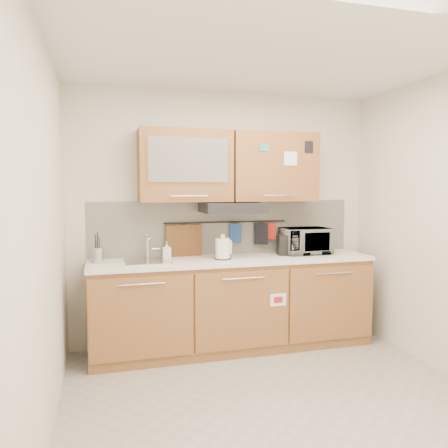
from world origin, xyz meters
TOP-DOWN VIEW (x-y plane):
  - floor at (0.00, 0.00)m, footprint 3.20×3.20m
  - ceiling at (0.00, 0.00)m, footprint 3.20×3.20m
  - wall_back at (0.00, 1.50)m, footprint 3.20×0.00m
  - wall_left at (-1.60, 0.00)m, footprint 0.00×3.00m
  - base_cabinet at (0.00, 1.19)m, footprint 2.80×0.64m
  - countertop at (0.00, 1.19)m, footprint 2.82×0.62m
  - backsplash at (0.00, 1.49)m, footprint 2.80×0.02m
  - upper_cabinets at (-0.00, 1.32)m, footprint 1.82×0.37m
  - range_hood at (0.00, 1.25)m, footprint 0.60×0.46m
  - sink at (-0.85, 1.21)m, footprint 0.42×0.40m
  - utensil_rail at (0.00, 1.45)m, footprint 1.30×0.02m
  - utensil_crock at (-1.30, 1.27)m, footprint 0.15×0.15m
  - kettle at (-0.13, 1.14)m, footprint 0.19×0.18m
  - toaster at (0.63, 1.23)m, footprint 0.29×0.20m
  - microwave at (0.82, 1.26)m, footprint 0.50×0.34m
  - soap_bottle at (-0.65, 1.31)m, footprint 0.08×0.08m
  - cutting_board at (-0.46, 1.44)m, footprint 0.37×0.04m
  - oven_mitt at (0.09, 1.44)m, footprint 0.12×0.08m
  - dark_pouch at (0.38, 1.44)m, footprint 0.15×0.09m
  - pot_holder at (0.47, 1.44)m, footprint 0.14×0.08m

SIDE VIEW (x-z plane):
  - floor at x=0.00m, z-range 0.00..0.00m
  - base_cabinet at x=0.00m, z-range -0.03..0.85m
  - countertop at x=0.00m, z-range 0.88..0.92m
  - sink at x=-0.85m, z-range 0.79..1.05m
  - utensil_crock at x=-1.30m, z-range 0.85..1.14m
  - soap_bottle at x=-0.65m, z-range 0.92..1.09m
  - cutting_board at x=-0.46m, z-range 0.78..1.24m
  - kettle at x=-0.13m, z-range 0.89..1.14m
  - toaster at x=0.63m, z-range 0.92..1.13m
  - microwave at x=0.82m, z-range 0.92..1.19m
  - dark_pouch at x=0.38m, z-range 1.01..1.24m
  - oven_mitt at x=0.09m, z-range 1.05..1.24m
  - pot_holder at x=0.47m, z-range 1.07..1.24m
  - backsplash at x=0.00m, z-range 0.92..1.48m
  - utensil_rail at x=0.00m, z-range 1.25..1.27m
  - wall_left at x=-1.60m, z-range -0.20..2.80m
  - wall_back at x=0.00m, z-range -0.30..2.90m
  - range_hood at x=0.00m, z-range 1.37..1.47m
  - upper_cabinets at x=0.00m, z-range 1.48..2.18m
  - ceiling at x=0.00m, z-range 2.60..2.60m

